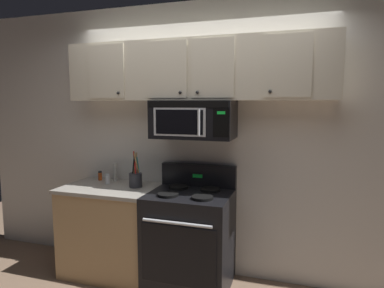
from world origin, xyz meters
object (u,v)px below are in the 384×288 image
object	(u,v)px
utensil_crock_charcoal	(136,178)
spice_jar	(100,176)
pepper_mill	(115,172)
salt_shaker	(107,179)
stove_range	(190,238)
over_range_microwave	(194,119)

from	to	relation	value
utensil_crock_charcoal	spice_jar	size ratio (longest dim) A/B	3.58
pepper_mill	spice_jar	distance (m)	0.18
utensil_crock_charcoal	pepper_mill	distance (m)	0.37
salt_shaker	spice_jar	xyz separation A→B (m)	(-0.17, 0.12, -0.00)
stove_range	spice_jar	bearing A→B (deg)	169.34
salt_shaker	spice_jar	bearing A→B (deg)	143.62
stove_range	spice_jar	size ratio (longest dim) A/B	11.32
pepper_mill	over_range_microwave	bearing A→B (deg)	-6.74
stove_range	over_range_microwave	distance (m)	1.11
over_range_microwave	pepper_mill	bearing A→B (deg)	173.26
utensil_crock_charcoal	pepper_mill	world-z (taller)	utensil_crock_charcoal
salt_shaker	spice_jar	distance (m)	0.21
stove_range	pepper_mill	world-z (taller)	stove_range
utensil_crock_charcoal	salt_shaker	bearing A→B (deg)	175.58
salt_shaker	pepper_mill	size ratio (longest dim) A/B	0.55
over_range_microwave	pepper_mill	world-z (taller)	over_range_microwave
over_range_microwave	utensil_crock_charcoal	world-z (taller)	over_range_microwave
pepper_mill	spice_jar	size ratio (longest dim) A/B	1.94
utensil_crock_charcoal	salt_shaker	distance (m)	0.34
stove_range	over_range_microwave	xyz separation A→B (m)	(-0.00, 0.12, 1.11)
spice_jar	stove_range	bearing A→B (deg)	-10.66
salt_shaker	pepper_mill	world-z (taller)	pepper_mill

